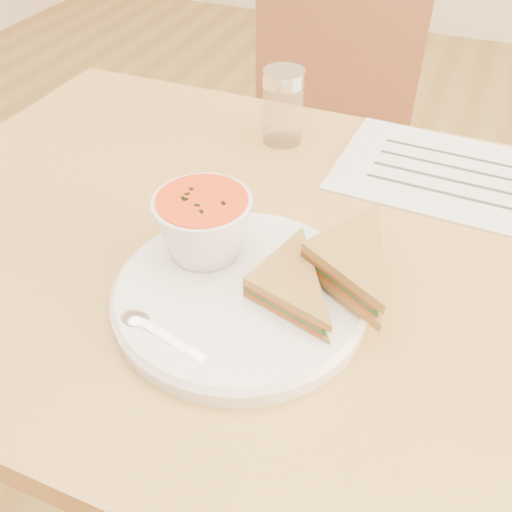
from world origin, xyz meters
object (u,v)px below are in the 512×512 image
at_px(dining_table, 266,420).
at_px(chair_far, 318,177).
at_px(condiment_shaker, 283,107).
at_px(soup_bowl, 204,228).
at_px(plate, 240,295).

bearing_deg(dining_table, chair_far, 100.66).
distance_m(chair_far, condiment_shaker, 0.54).
height_order(chair_far, soup_bowl, chair_far).
height_order(dining_table, soup_bowl, soup_bowl).
height_order(soup_bowl, condiment_shaker, condiment_shaker).
xyz_separation_m(soup_bowl, condiment_shaker, (-0.02, 0.30, 0.00)).
relative_size(dining_table, soup_bowl, 9.43).
bearing_deg(dining_table, plate, -86.15).
bearing_deg(soup_bowl, dining_table, 52.61).
relative_size(soup_bowl, condiment_shaker, 0.97).
xyz_separation_m(chair_far, plate, (0.13, -0.73, 0.32)).
relative_size(plate, soup_bowl, 2.52).
bearing_deg(soup_bowl, plate, -33.18).
distance_m(chair_far, soup_bowl, 0.79).
bearing_deg(condiment_shaker, chair_far, 96.66).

